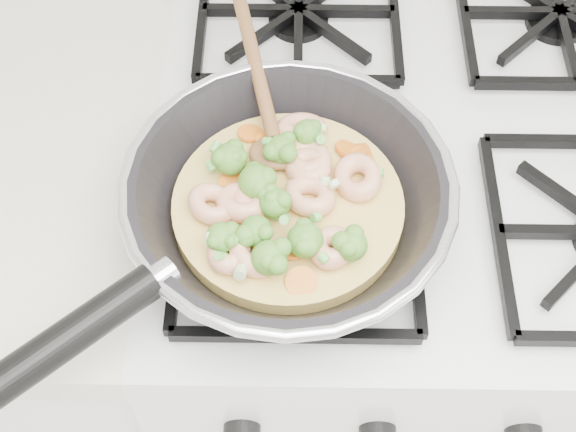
{
  "coord_description": "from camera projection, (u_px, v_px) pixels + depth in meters",
  "views": [
    {
      "loc": [
        -0.15,
        1.14,
        1.55
      ],
      "look_at": [
        -0.16,
        1.56,
        0.93
      ],
      "focal_mm": 50.16,
      "sensor_mm": 36.0,
      "label": 1
    }
  ],
  "objects": [
    {
      "name": "skillet",
      "position": [
        283.0,
        201.0,
        0.73
      ],
      "size": [
        0.4,
        0.56,
        0.09
      ],
      "rotation": [
        0.0,
        0.0,
        -0.43
      ],
      "color": "black",
      "rests_on": "stove"
    },
    {
      "name": "stove",
      "position": [
        393.0,
        311.0,
        1.22
      ],
      "size": [
        0.6,
        0.6,
        0.92
      ],
      "color": "white",
      "rests_on": "ground"
    }
  ]
}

